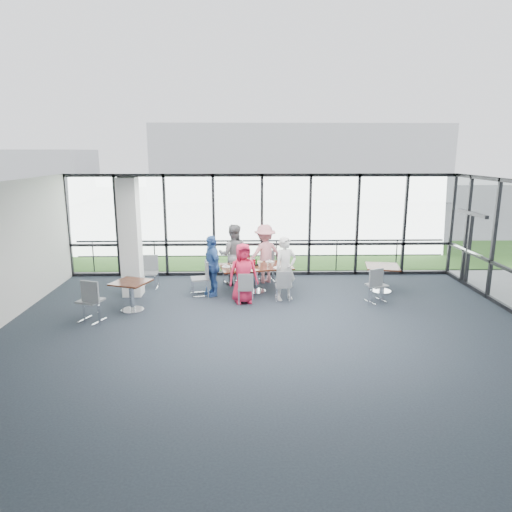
{
  "coord_description": "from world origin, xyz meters",
  "views": [
    {
      "loc": [
        -0.51,
        -9.08,
        3.85
      ],
      "look_at": [
        -0.23,
        2.9,
        1.1
      ],
      "focal_mm": 32.0,
      "sensor_mm": 36.0,
      "label": 1
    }
  ],
  "objects_px": {
    "structural_column": "(130,238)",
    "main_table": "(256,270)",
    "diner_far_right": "(265,254)",
    "chair_spare_lb": "(149,273)",
    "chair_spare_r": "(377,285)",
    "diner_near_left": "(243,273)",
    "chair_main_nl": "(246,288)",
    "chair_main_nr": "(283,286)",
    "diner_end": "(212,266)",
    "chair_main_fl": "(232,269)",
    "chair_main_end": "(200,279)",
    "chair_main_fr": "(267,267)",
    "side_table_left": "(131,286)",
    "diner_near_right": "(285,269)",
    "side_table_right": "(382,270)",
    "diner_far_left": "(233,255)",
    "chair_spare_la": "(90,301)"
  },
  "relations": [
    {
      "from": "chair_main_nl",
      "to": "chair_main_end",
      "type": "relative_size",
      "value": 0.88
    },
    {
      "from": "chair_main_nr",
      "to": "chair_spare_lb",
      "type": "height_order",
      "value": "chair_spare_lb"
    },
    {
      "from": "structural_column",
      "to": "chair_main_nl",
      "type": "distance_m",
      "value": 3.41
    },
    {
      "from": "side_table_left",
      "to": "chair_main_nr",
      "type": "height_order",
      "value": "chair_main_nr"
    },
    {
      "from": "chair_spare_lb",
      "to": "diner_end",
      "type": "bearing_deg",
      "value": 159.28
    },
    {
      "from": "structural_column",
      "to": "main_table",
      "type": "relative_size",
      "value": 1.5
    },
    {
      "from": "structural_column",
      "to": "diner_far_left",
      "type": "bearing_deg",
      "value": 19.46
    },
    {
      "from": "side_table_left",
      "to": "chair_main_nr",
      "type": "bearing_deg",
      "value": 10.25
    },
    {
      "from": "diner_near_left",
      "to": "chair_main_nl",
      "type": "xyz_separation_m",
      "value": [
        0.06,
        -0.11,
        -0.37
      ]
    },
    {
      "from": "chair_main_end",
      "to": "chair_spare_lb",
      "type": "relative_size",
      "value": 1.02
    },
    {
      "from": "structural_column",
      "to": "side_table_right",
      "type": "distance_m",
      "value": 6.97
    },
    {
      "from": "diner_far_right",
      "to": "chair_main_nr",
      "type": "xyz_separation_m",
      "value": [
        0.41,
        -1.77,
        -0.47
      ]
    },
    {
      "from": "side_table_right",
      "to": "diner_far_right",
      "type": "xyz_separation_m",
      "value": [
        -3.24,
        1.04,
        0.24
      ]
    },
    {
      "from": "chair_main_fr",
      "to": "chair_main_end",
      "type": "xyz_separation_m",
      "value": [
        -1.91,
        -1.36,
        0.02
      ]
    },
    {
      "from": "side_table_right",
      "to": "diner_near_right",
      "type": "xyz_separation_m",
      "value": [
        -2.76,
        -0.63,
        0.21
      ]
    },
    {
      "from": "main_table",
      "to": "side_table_right",
      "type": "distance_m",
      "value": 3.53
    },
    {
      "from": "side_table_left",
      "to": "chair_main_nr",
      "type": "relative_size",
      "value": 1.26
    },
    {
      "from": "structural_column",
      "to": "diner_end",
      "type": "xyz_separation_m",
      "value": [
        2.17,
        -0.07,
        -0.77
      ]
    },
    {
      "from": "structural_column",
      "to": "main_table",
      "type": "height_order",
      "value": "structural_column"
    },
    {
      "from": "chair_main_nl",
      "to": "chair_spare_r",
      "type": "height_order",
      "value": "chair_spare_r"
    },
    {
      "from": "structural_column",
      "to": "diner_far_right",
      "type": "height_order",
      "value": "structural_column"
    },
    {
      "from": "diner_near_right",
      "to": "chair_main_fr",
      "type": "xyz_separation_m",
      "value": [
        -0.4,
        1.78,
        -0.4
      ]
    },
    {
      "from": "main_table",
      "to": "structural_column",
      "type": "bearing_deg",
      "value": 172.13
    },
    {
      "from": "chair_spare_r",
      "to": "diner_near_right",
      "type": "bearing_deg",
      "value": 148.38
    },
    {
      "from": "chair_main_end",
      "to": "chair_spare_la",
      "type": "distance_m",
      "value": 3.02
    },
    {
      "from": "diner_near_right",
      "to": "diner_end",
      "type": "bearing_deg",
      "value": 143.19
    },
    {
      "from": "structural_column",
      "to": "side_table_left",
      "type": "xyz_separation_m",
      "value": [
        0.27,
        -1.29,
        -0.98
      ]
    },
    {
      "from": "chair_spare_la",
      "to": "chair_spare_r",
      "type": "distance_m",
      "value": 7.1
    },
    {
      "from": "chair_spare_r",
      "to": "chair_spare_lb",
      "type": "bearing_deg",
      "value": 142.74
    },
    {
      "from": "chair_main_nl",
      "to": "chair_spare_la",
      "type": "xyz_separation_m",
      "value": [
        -3.58,
        -1.18,
        0.09
      ]
    },
    {
      "from": "diner_near_left",
      "to": "structural_column",
      "type": "bearing_deg",
      "value": 152.31
    },
    {
      "from": "main_table",
      "to": "diner_end",
      "type": "xyz_separation_m",
      "value": [
        -1.2,
        -0.27,
        0.2
      ]
    },
    {
      "from": "main_table",
      "to": "chair_spare_lb",
      "type": "xyz_separation_m",
      "value": [
        -3.03,
        0.36,
        -0.17
      ]
    },
    {
      "from": "side_table_left",
      "to": "diner_near_left",
      "type": "bearing_deg",
      "value": 11.71
    },
    {
      "from": "main_table",
      "to": "diner_near_right",
      "type": "xyz_separation_m",
      "value": [
        0.77,
        -0.71,
        0.22
      ]
    },
    {
      "from": "diner_far_left",
      "to": "chair_main_nl",
      "type": "xyz_separation_m",
      "value": [
        0.36,
        -1.79,
        -0.49
      ]
    },
    {
      "from": "diner_near_right",
      "to": "diner_far_left",
      "type": "relative_size",
      "value": 0.94
    },
    {
      "from": "diner_far_right",
      "to": "chair_spare_lb",
      "type": "xyz_separation_m",
      "value": [
        -3.33,
        -0.6,
        -0.42
      ]
    },
    {
      "from": "diner_near_right",
      "to": "chair_main_fr",
      "type": "distance_m",
      "value": 1.87
    },
    {
      "from": "chair_main_fl",
      "to": "chair_main_end",
      "type": "height_order",
      "value": "chair_main_end"
    },
    {
      "from": "main_table",
      "to": "diner_far_right",
      "type": "relative_size",
      "value": 1.21
    },
    {
      "from": "diner_near_left",
      "to": "chair_main_nr",
      "type": "height_order",
      "value": "diner_near_left"
    },
    {
      "from": "side_table_right",
      "to": "chair_spare_r",
      "type": "relative_size",
      "value": 1.12
    },
    {
      "from": "main_table",
      "to": "side_table_left",
      "type": "distance_m",
      "value": 3.43
    },
    {
      "from": "structural_column",
      "to": "chair_spare_r",
      "type": "relative_size",
      "value": 3.48
    },
    {
      "from": "structural_column",
      "to": "diner_end",
      "type": "relative_size",
      "value": 1.92
    },
    {
      "from": "diner_far_right",
      "to": "chair_spare_lb",
      "type": "distance_m",
      "value": 3.41
    },
    {
      "from": "diner_far_right",
      "to": "chair_main_nl",
      "type": "height_order",
      "value": "diner_far_right"
    },
    {
      "from": "chair_main_fr",
      "to": "chair_spare_r",
      "type": "bearing_deg",
      "value": 133.55
    },
    {
      "from": "diner_far_left",
      "to": "chair_main_nr",
      "type": "relative_size",
      "value": 2.21
    }
  ]
}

